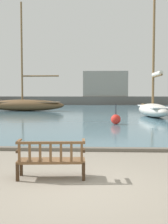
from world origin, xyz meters
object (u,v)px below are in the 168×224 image
at_px(sailboat_nearest_port, 24,104).
at_px(channel_buoy, 116,119).
at_px(sailboat_centre_channel, 153,108).
at_px(park_bench, 51,159).

relative_size(sailboat_nearest_port, channel_buoy, 9.34).
height_order(sailboat_nearest_port, sailboat_centre_channel, sailboat_nearest_port).
distance_m(sailboat_centre_channel, channel_buoy, 7.51).
xyz_separation_m(park_bench, channel_buoy, (2.33, 11.59, -0.07)).
bearing_deg(park_bench, sailboat_nearest_port, 105.84).
bearing_deg(park_bench, channel_buoy, 78.65).
distance_m(park_bench, sailboat_centre_channel, 19.09).
height_order(park_bench, channel_buoy, channel_buoy).
bearing_deg(sailboat_nearest_port, channel_buoy, -55.81).
height_order(park_bench, sailboat_nearest_port, sailboat_nearest_port).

